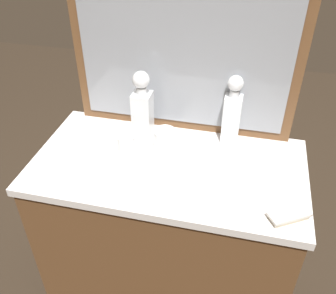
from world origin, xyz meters
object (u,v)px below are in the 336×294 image
crystal_decanter_right (232,115)px  crystal_tumbler_front (165,141)px  crystal_decanter_left (143,113)px  porcelain_dish (99,166)px  silver_brush_far_right (289,215)px  crystal_tumbler_far_right (126,146)px

crystal_decanter_right → crystal_tumbler_front: (-0.25, -0.14, -0.08)m
crystal_decanter_left → porcelain_dish: 0.29m
crystal_decanter_left → porcelain_dish: crystal_decanter_left is taller
crystal_tumbler_front → porcelain_dish: 0.28m
silver_brush_far_right → porcelain_dish: 0.73m
crystal_decanter_right → crystal_tumbler_far_right: 0.46m
silver_brush_far_right → porcelain_dish: bearing=171.6°
crystal_tumbler_front → silver_brush_far_right: (0.49, -0.27, -0.03)m
crystal_tumbler_front → silver_brush_far_right: size_ratio=0.65×
crystal_decanter_right → crystal_tumbler_front: size_ratio=3.07×
crystal_decanter_right → silver_brush_far_right: 0.49m
crystal_tumbler_far_right → silver_brush_far_right: crystal_tumbler_far_right is taller
crystal_tumbler_front → porcelain_dish: size_ratio=1.19×
crystal_decanter_right → silver_brush_far_right: crystal_decanter_right is taller
porcelain_dish → crystal_decanter_right: bearing=32.8°
crystal_decanter_left → crystal_tumbler_far_right: size_ratio=3.36×
crystal_decanter_right → crystal_tumbler_far_right: size_ratio=3.23×
crystal_decanter_right → crystal_decanter_left: bearing=-168.7°
porcelain_dish → crystal_tumbler_front: bearing=36.9°
crystal_tumbler_front → crystal_tumbler_far_right: 0.16m
crystal_decanter_left → silver_brush_far_right: crystal_decanter_left is taller
crystal_decanter_right → crystal_tumbler_far_right: bearing=-152.4°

